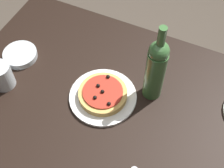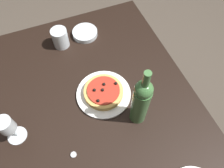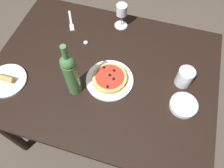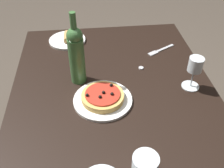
# 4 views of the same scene
# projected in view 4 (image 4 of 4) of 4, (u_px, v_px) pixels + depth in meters

# --- Properties ---
(dining_table) EXTENTS (1.21, 0.90, 0.76)m
(dining_table) POSITION_uv_depth(u_px,v_px,m) (114.00, 108.00, 1.21)
(dining_table) COLOR black
(dining_table) RESTS_ON ground_plane
(dinner_plate) EXTENTS (0.25, 0.25, 0.01)m
(dinner_plate) POSITION_uv_depth(u_px,v_px,m) (103.00, 100.00, 1.10)
(dinner_plate) COLOR white
(dinner_plate) RESTS_ON dining_table
(pizza) EXTENTS (0.18, 0.18, 0.04)m
(pizza) POSITION_uv_depth(u_px,v_px,m) (103.00, 96.00, 1.09)
(pizza) COLOR tan
(pizza) RESTS_ON dinner_plate
(wine_glass) EXTENTS (0.08, 0.08, 0.15)m
(wine_glass) POSITION_uv_depth(u_px,v_px,m) (195.00, 67.00, 1.11)
(wine_glass) COLOR silver
(wine_glass) RESTS_ON dining_table
(wine_bottle) EXTENTS (0.07, 0.07, 0.33)m
(wine_bottle) POSITION_uv_depth(u_px,v_px,m) (76.00, 54.00, 1.12)
(wine_bottle) COLOR #3D6B38
(wine_bottle) RESTS_ON dining_table
(water_cup) EXTENTS (0.08, 0.08, 0.10)m
(water_cup) POSITION_uv_depth(u_px,v_px,m) (145.00, 168.00, 0.80)
(water_cup) COLOR silver
(water_cup) RESTS_ON dining_table
(fork) EXTENTS (0.10, 0.16, 0.00)m
(fork) POSITION_uv_depth(u_px,v_px,m) (160.00, 50.00, 1.40)
(fork) COLOR #B7B7BC
(fork) RESTS_ON dining_table
(side_plate) EXTENTS (0.20, 0.20, 0.04)m
(side_plate) POSITION_uv_depth(u_px,v_px,m) (67.00, 40.00, 1.48)
(side_plate) COLOR white
(side_plate) RESTS_ON dining_table
(bottle_cap) EXTENTS (0.02, 0.02, 0.01)m
(bottle_cap) POSITION_uv_depth(u_px,v_px,m) (141.00, 68.00, 1.28)
(bottle_cap) COLOR #B7B7BC
(bottle_cap) RESTS_ON dining_table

